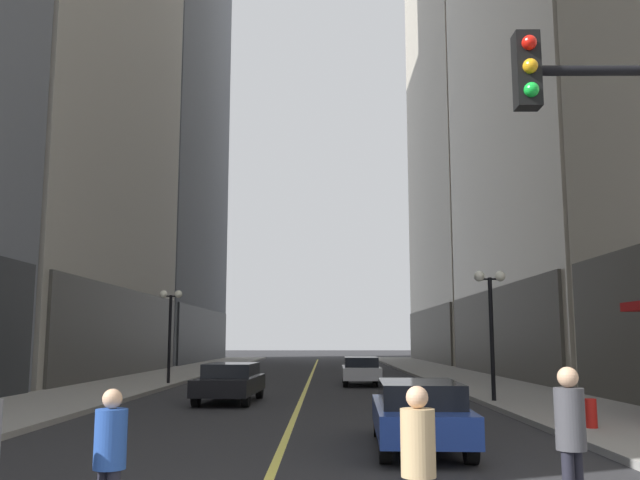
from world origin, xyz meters
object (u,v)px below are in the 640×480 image
car_blue (419,412)px  street_lamp_right_mid (491,306)px  car_black (231,381)px  car_silver (361,370)px  pedestrian_in_blue_hoodie (110,454)px  pedestrian_in_tan_trench (418,459)px  fire_hydrant_right (591,417)px  pedestrian_with_orange_bag (571,433)px  street_lamp_left_far (170,315)px

car_blue → street_lamp_right_mid: 10.17m
car_black → car_silver: same height
pedestrian_in_blue_hoodie → pedestrian_in_tan_trench: size_ratio=0.96×
car_silver → car_blue: bearing=-89.5°
car_blue → fire_hydrant_right: car_blue is taller
car_black → pedestrian_in_blue_hoodie: size_ratio=2.93×
car_black → fire_hydrant_right: size_ratio=5.90×
car_silver → pedestrian_with_orange_bag: 24.77m
street_lamp_left_far → car_blue: bearing=-63.4°
pedestrian_with_orange_bag → car_silver: bearing=92.6°
pedestrian_with_orange_bag → pedestrian_in_tan_trench: pedestrian_with_orange_bag is taller
fire_hydrant_right → car_silver: bearing=104.5°
car_black → street_lamp_right_mid: (8.81, -0.98, 2.54)m
pedestrian_in_blue_hoodie → pedestrian_in_tan_trench: bearing=-10.0°
car_blue → pedestrian_in_tan_trench: 7.01m
street_lamp_right_mid → fire_hydrant_right: street_lamp_right_mid is taller
car_black → fire_hydrant_right: bearing=-40.5°
pedestrian_with_orange_bag → street_lamp_left_far: size_ratio=0.41×
car_blue → street_lamp_right_mid: size_ratio=1.08×
car_blue → pedestrian_in_blue_hoodie: bearing=-122.8°
car_blue → car_silver: (-0.18, 18.99, -0.00)m
pedestrian_in_blue_hoodie → pedestrian_with_orange_bag: bearing=7.0°
street_lamp_right_mid → street_lamp_left_far: bearing=144.7°
street_lamp_left_far → fire_hydrant_right: bearing=-50.3°
pedestrian_in_blue_hoodie → pedestrian_in_tan_trench: 3.23m
street_lamp_left_far → car_silver: bearing=5.2°
car_blue → car_black: bearing=116.9°
car_blue → street_lamp_left_far: (-9.11, 18.18, 2.54)m
car_blue → pedestrian_in_tan_trench: size_ratio=2.84×
car_silver → fire_hydrant_right: 17.40m
car_blue → fire_hydrant_right: 4.72m
car_silver → fire_hydrant_right: (4.37, -16.84, -0.32)m
street_lamp_right_mid → pedestrian_with_orange_bag: bearing=-100.4°
fire_hydrant_right → car_blue: bearing=-152.9°
car_black → pedestrian_in_blue_hoodie: (1.01, -16.49, 0.21)m
car_blue → street_lamp_right_mid: street_lamp_right_mid is taller
car_black → fire_hydrant_right: (9.31, -7.96, -0.32)m
car_blue → pedestrian_with_orange_bag: 5.84m
car_black → pedestrian_in_tan_trench: 17.55m
pedestrian_in_blue_hoodie → street_lamp_right_mid: (7.80, 15.51, 2.32)m
car_silver → pedestrian_in_tan_trench: bearing=-91.7°
car_blue → pedestrian_in_blue_hoodie: size_ratio=2.96×
street_lamp_right_mid → pedestrian_in_tan_trench: bearing=-106.1°
pedestrian_in_blue_hoodie → street_lamp_right_mid: size_ratio=0.36×
car_silver → pedestrian_in_tan_trench: size_ratio=2.58×
fire_hydrant_right → car_black: bearing=139.5°
pedestrian_in_tan_trench → street_lamp_left_far: (-8.18, 25.12, 2.28)m
pedestrian_in_tan_trench → car_silver: bearing=88.3°
car_black → pedestrian_with_orange_bag: size_ratio=2.59×
car_blue → car_black: (-5.12, 10.11, 0.00)m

